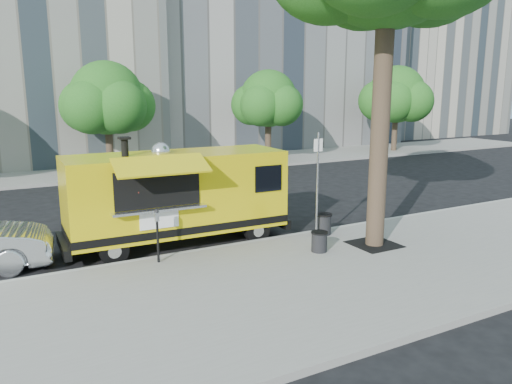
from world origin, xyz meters
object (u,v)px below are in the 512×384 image
Objects in this scene: trash_bin_right at (323,223)px; food_truck at (176,195)px; far_tree_b at (107,98)px; trash_bin_left at (319,241)px; parking_meter at (157,229)px; far_tree_c at (268,99)px; far_tree_d at (397,95)px; sign_post at (317,179)px.

food_truck is at bearing 159.00° from trash_bin_right.
far_tree_b reaches higher than trash_bin_right.
parking_meter is at bearing 162.96° from trash_bin_left.
far_tree_c is 0.83× the size of food_truck.
parking_meter is 2.51× the size of trash_bin_left.
far_tree_d is 23.64m from food_truck.
far_tree_c is (9.00, -0.30, -0.12)m from far_tree_b.
parking_meter is at bearing -146.40° from far_tree_d.
trash_bin_right is at bearing -19.53° from food_truck.
parking_meter is 4.15m from trash_bin_left.
parking_meter is at bearing -98.10° from far_tree_b.
far_tree_d reaches higher than trash_bin_right.
far_tree_b reaches higher than far_tree_c.
far_tree_b is at bearing 179.70° from far_tree_d.
trash_bin_right is (-6.05, -13.73, -3.24)m from far_tree_c.
far_tree_d is 21.52m from trash_bin_right.
far_tree_c is 8.54× the size of trash_bin_right.
parking_meter is 1.90m from food_truck.
parking_meter reaches higher than trash_bin_right.
far_tree_c is at bearing 65.19° from sign_post.
far_tree_c is 17.82m from parking_meter.
far_tree_c is at bearing 66.22° from trash_bin_right.
far_tree_d reaches higher than sign_post.
trash_bin_right is at bearing 29.08° from sign_post.
food_truck is (-9.96, -12.23, -2.27)m from far_tree_c.
far_tree_d is at bearing 41.61° from trash_bin_left.
trash_bin_right is (4.95, 0.02, -0.51)m from parking_meter.
trash_bin_right is (-16.05, -13.93, -3.41)m from far_tree_d.
parking_meter is 0.21× the size of food_truck.
sign_post is at bearing -114.81° from far_tree_c.
food_truck is at bearing 153.85° from sign_post.
food_truck is at bearing -94.37° from far_tree_b.
sign_post is 1.84m from trash_bin_left.
parking_meter is at bearing -128.66° from far_tree_c.
far_tree_c is at bearing 64.72° from trash_bin_left.
food_truck is at bearing 55.59° from parking_meter.
far_tree_c reaches higher than food_truck.
trash_bin_right is (3.91, -1.50, -0.97)m from food_truck.
food_truck reaches higher than parking_meter.
far_tree_d reaches higher than far_tree_b.
far_tree_b is 14.48m from parking_meter.
far_tree_b reaches higher than sign_post.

